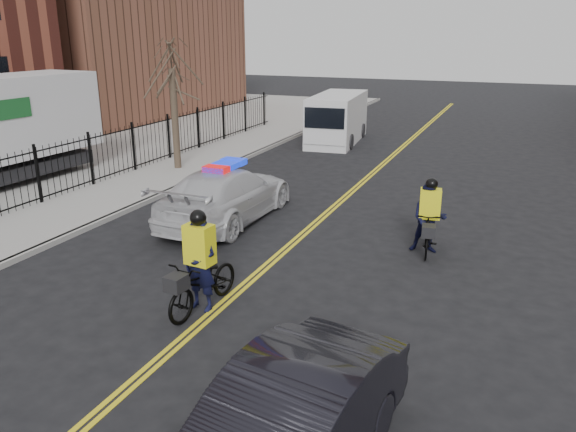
% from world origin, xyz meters
% --- Properties ---
extents(ground, '(120.00, 120.00, 0.00)m').
position_xyz_m(ground, '(0.00, 0.00, 0.00)').
color(ground, black).
rests_on(ground, ground).
extents(center_line_left, '(0.10, 60.00, 0.01)m').
position_xyz_m(center_line_left, '(-0.08, 8.00, 0.01)').
color(center_line_left, yellow).
rests_on(center_line_left, ground).
extents(center_line_right, '(0.10, 60.00, 0.01)m').
position_xyz_m(center_line_right, '(0.08, 8.00, 0.01)').
color(center_line_right, yellow).
rests_on(center_line_right, ground).
extents(sidewalk, '(3.00, 60.00, 0.15)m').
position_xyz_m(sidewalk, '(-7.50, 8.00, 0.07)').
color(sidewalk, '#999691').
rests_on(sidewalk, ground).
extents(curb, '(0.20, 60.00, 0.15)m').
position_xyz_m(curb, '(-6.00, 8.00, 0.07)').
color(curb, '#999691').
rests_on(curb, ground).
extents(iron_fence, '(0.12, 28.00, 2.00)m').
position_xyz_m(iron_fence, '(-9.00, 8.00, 1.00)').
color(iron_fence, black).
rests_on(iron_fence, ground).
extents(warehouse_far, '(14.00, 18.00, 14.00)m').
position_xyz_m(warehouse_far, '(-23.00, 24.00, 7.00)').
color(warehouse_far, brown).
rests_on(warehouse_far, ground).
extents(street_tree, '(3.20, 3.20, 4.80)m').
position_xyz_m(street_tree, '(-7.60, 10.00, 3.53)').
color(street_tree, '#3A2D22').
rests_on(street_tree, sidewalk).
extents(police_cruiser, '(2.35, 5.73, 1.82)m').
position_xyz_m(police_cruiser, '(-2.62, 5.12, 0.84)').
color(police_cruiser, silver).
rests_on(police_cruiser, ground).
extents(cargo_van, '(2.71, 6.06, 2.46)m').
position_xyz_m(cargo_van, '(-3.48, 18.58, 1.20)').
color(cargo_van, silver).
rests_on(cargo_van, ground).
extents(cyclist_near, '(1.00, 2.29, 2.18)m').
position_xyz_m(cyclist_near, '(-0.32, -0.19, 0.76)').
color(cyclist_near, black).
rests_on(cyclist_near, ground).
extents(cyclist_far, '(1.00, 2.06, 2.02)m').
position_xyz_m(cyclist_far, '(3.50, 4.85, 0.80)').
color(cyclist_far, black).
rests_on(cyclist_far, ground).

